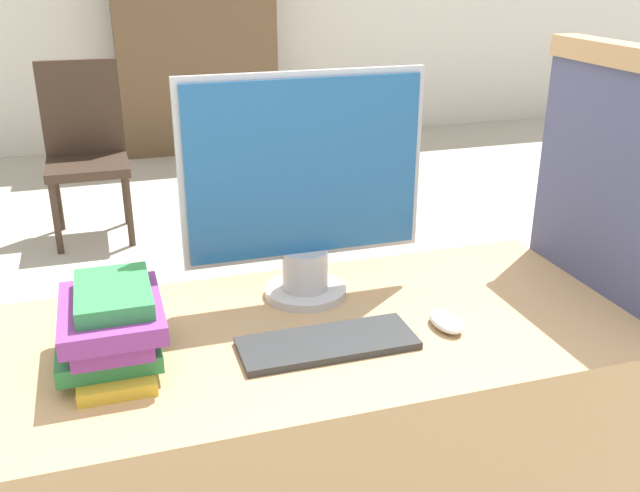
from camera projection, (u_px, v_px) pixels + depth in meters
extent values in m
cube|color=tan|center=(306.00, 467.00, 1.70)|extent=(1.45, 0.65, 0.75)
cube|color=#474C70|center=(599.00, 331.00, 1.77)|extent=(0.05, 0.58, 1.27)
cylinder|color=#B7B7BC|center=(305.00, 291.00, 1.71)|extent=(0.20, 0.20, 0.02)
cylinder|color=#B7B7BC|center=(305.00, 269.00, 1.68)|extent=(0.11, 0.11, 0.10)
cube|color=#B7B7BC|center=(304.00, 168.00, 1.60)|extent=(0.56, 0.01, 0.43)
cube|color=#1E5693|center=(304.00, 168.00, 1.59)|extent=(0.53, 0.02, 0.40)
cube|color=#2D2D2D|center=(327.00, 343.00, 1.48)|extent=(0.37, 0.14, 0.02)
ellipsoid|color=silver|center=(446.00, 321.00, 1.56)|extent=(0.06, 0.11, 0.03)
cube|color=gold|center=(115.00, 359.00, 1.42)|extent=(0.14, 0.28, 0.03)
cube|color=#2D7F42|center=(108.00, 346.00, 1.40)|extent=(0.19, 0.21, 0.04)
cube|color=#7A3384|center=(111.00, 329.00, 1.39)|extent=(0.15, 0.24, 0.03)
cube|color=#7A3384|center=(111.00, 312.00, 1.38)|extent=(0.19, 0.26, 0.04)
cube|color=#2D7F42|center=(113.00, 294.00, 1.37)|extent=(0.14, 0.21, 0.03)
cylinder|color=#38281E|center=(56.00, 219.00, 3.80)|extent=(0.04, 0.04, 0.40)
cylinder|color=#38281E|center=(129.00, 212.00, 3.91)|extent=(0.04, 0.04, 0.40)
cylinder|color=#38281E|center=(58.00, 198.00, 4.14)|extent=(0.04, 0.04, 0.40)
cylinder|color=#38281E|center=(125.00, 192.00, 4.25)|extent=(0.04, 0.04, 0.40)
cube|color=#38281E|center=(88.00, 166.00, 3.94)|extent=(0.44, 0.44, 0.05)
cube|color=#38281E|center=(81.00, 107.00, 4.01)|extent=(0.44, 0.04, 0.53)
cube|color=brown|center=(195.00, 21.00, 5.58)|extent=(1.25, 0.32, 2.06)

